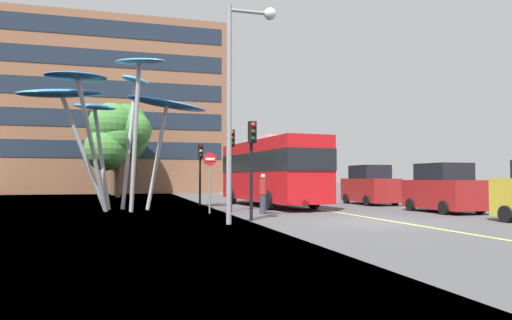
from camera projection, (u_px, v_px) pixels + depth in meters
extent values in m
cube|color=#4C4C4F|center=(368.00, 224.00, 16.63)|extent=(120.00, 240.00, 0.10)
cube|color=#E0D666|center=(394.00, 222.00, 16.91)|extent=(0.16, 144.00, 0.01)
cube|color=red|center=(271.00, 171.00, 26.05)|extent=(3.44, 10.11, 3.27)
cube|color=black|center=(271.00, 163.00, 26.07)|extent=(3.48, 10.21, 1.04)
cube|color=yellow|center=(242.00, 152.00, 30.67)|extent=(1.38, 0.23, 0.36)
cube|color=#B2B2B7|center=(271.00, 140.00, 26.12)|extent=(2.20, 3.63, 0.24)
cylinder|color=black|center=(270.00, 195.00, 29.31)|extent=(0.37, 0.98, 0.96)
cylinder|color=black|center=(232.00, 196.00, 28.41)|extent=(0.37, 0.98, 0.96)
cylinder|color=black|center=(314.00, 199.00, 23.89)|extent=(0.37, 0.98, 0.96)
cylinder|color=black|center=(269.00, 200.00, 23.00)|extent=(0.37, 0.98, 0.96)
cylinder|color=#9EA0A5|center=(157.00, 156.00, 23.31)|extent=(1.14, 0.29, 5.36)
ellipsoid|color=#2D7FD1|center=(167.00, 104.00, 23.58)|extent=(4.14, 1.95, 0.83)
cylinder|color=#9EA0A5|center=(129.00, 142.00, 24.49)|extent=(0.85, 2.18, 7.00)
ellipsoid|color=#4299E0|center=(136.00, 81.00, 25.64)|extent=(2.13, 3.14, 0.86)
cylinder|color=#9EA0A5|center=(101.00, 157.00, 23.36)|extent=(1.07, 1.19, 5.26)
ellipsoid|color=#2D7FD1|center=(94.00, 107.00, 23.79)|extent=(3.05, 3.19, 0.81)
cylinder|color=#9EA0A5|center=(84.00, 153.00, 21.94)|extent=(2.24, 0.66, 5.56)
ellipsoid|color=#388EDB|center=(61.00, 93.00, 21.57)|extent=(4.11, 2.34, 0.71)
cylinder|color=#9EA0A5|center=(92.00, 147.00, 21.18)|extent=(1.49, 1.64, 6.07)
ellipsoid|color=#2D7FD1|center=(77.00, 77.00, 20.48)|extent=(3.33, 3.47, 0.75)
cylinder|color=#9EA0A5|center=(135.00, 137.00, 21.61)|extent=(0.56, 0.77, 6.98)
ellipsoid|color=#4299E0|center=(139.00, 62.00, 21.55)|extent=(3.08, 3.96, 0.87)
cylinder|color=black|center=(251.00, 171.00, 17.29)|extent=(0.12, 0.12, 3.67)
cube|color=black|center=(252.00, 132.00, 17.21)|extent=(0.28, 0.24, 0.80)
sphere|color=red|center=(253.00, 125.00, 17.09)|extent=(0.18, 0.18, 0.18)
sphere|color=#3A2707|center=(253.00, 132.00, 17.08)|extent=(0.18, 0.18, 0.18)
sphere|color=black|center=(253.00, 139.00, 17.07)|extent=(0.18, 0.18, 0.18)
cylinder|color=black|center=(231.00, 171.00, 22.04)|extent=(0.12, 0.12, 3.85)
cube|color=black|center=(232.00, 138.00, 21.97)|extent=(0.28, 0.24, 0.80)
sphere|color=red|center=(232.00, 133.00, 21.85)|extent=(0.18, 0.18, 0.18)
sphere|color=#3A2707|center=(232.00, 138.00, 21.84)|extent=(0.18, 0.18, 0.18)
sphere|color=black|center=(232.00, 144.00, 21.83)|extent=(0.18, 0.18, 0.18)
cylinder|color=black|center=(200.00, 175.00, 26.72)|extent=(0.12, 0.12, 3.51)
cube|color=black|center=(201.00, 151.00, 26.64)|extent=(0.28, 0.24, 0.80)
sphere|color=#390706|center=(201.00, 147.00, 26.52)|extent=(0.18, 0.18, 0.18)
sphere|color=orange|center=(201.00, 151.00, 26.51)|extent=(0.18, 0.18, 0.18)
sphere|color=black|center=(201.00, 156.00, 26.50)|extent=(0.18, 0.18, 0.18)
cylinder|color=black|center=(506.00, 214.00, 16.54)|extent=(0.20, 0.60, 0.60)
cube|color=maroon|center=(443.00, 194.00, 21.47)|extent=(1.83, 3.95, 1.31)
cube|color=black|center=(443.00, 172.00, 21.51)|extent=(1.69, 2.17, 0.77)
cylinder|color=black|center=(443.00, 204.00, 22.87)|extent=(0.20, 0.60, 0.60)
cylinder|color=black|center=(411.00, 205.00, 22.39)|extent=(0.20, 0.60, 0.60)
cylinder|color=black|center=(480.00, 207.00, 20.52)|extent=(0.20, 0.60, 0.60)
cylinder|color=black|center=(444.00, 208.00, 20.03)|extent=(0.20, 0.60, 0.60)
cube|color=maroon|center=(370.00, 190.00, 27.85)|extent=(1.79, 4.13, 1.37)
cube|color=black|center=(369.00, 172.00, 27.90)|extent=(1.65, 2.27, 0.79)
cylinder|color=black|center=(372.00, 198.00, 29.31)|extent=(0.20, 0.60, 0.60)
cylinder|color=black|center=(346.00, 199.00, 28.83)|extent=(0.20, 0.60, 0.60)
cylinder|color=black|center=(395.00, 200.00, 26.84)|extent=(0.20, 0.60, 0.60)
cylinder|color=black|center=(367.00, 201.00, 26.36)|extent=(0.20, 0.60, 0.60)
cylinder|color=gray|center=(229.00, 114.00, 16.04)|extent=(0.18, 0.18, 7.56)
cylinder|color=gray|center=(250.00, 12.00, 16.38)|extent=(1.48, 0.12, 0.12)
sphere|color=silver|center=(270.00, 14.00, 16.58)|extent=(0.44, 0.44, 0.44)
cylinder|color=brown|center=(118.00, 177.00, 38.23)|extent=(0.43, 0.43, 3.24)
sphere|color=#428438|center=(106.00, 149.00, 37.07)|extent=(3.40, 3.40, 3.40)
sphere|color=#428438|center=(131.00, 140.00, 38.51)|extent=(2.74, 2.74, 2.74)
sphere|color=#428438|center=(111.00, 125.00, 37.59)|extent=(3.61, 3.61, 3.61)
sphere|color=#428438|center=(133.00, 130.00, 38.12)|extent=(3.07, 3.07, 3.07)
sphere|color=#428438|center=(114.00, 140.00, 37.39)|extent=(3.06, 3.06, 3.06)
cylinder|color=brown|center=(113.00, 174.00, 43.06)|extent=(0.47, 0.47, 3.81)
sphere|color=#387A33|center=(126.00, 125.00, 43.64)|extent=(3.99, 3.99, 3.99)
sphere|color=#387A33|center=(107.00, 120.00, 42.53)|extent=(2.66, 2.66, 2.66)
sphere|color=#387A33|center=(124.00, 141.00, 42.59)|extent=(3.96, 3.96, 3.96)
sphere|color=#387A33|center=(113.00, 132.00, 43.50)|extent=(3.80, 3.80, 3.80)
cylinder|color=#2D3342|center=(263.00, 204.00, 20.42)|extent=(0.29, 0.29, 0.86)
cylinder|color=maroon|center=(263.00, 187.00, 20.45)|extent=(0.34, 0.34, 0.68)
sphere|color=tan|center=(263.00, 176.00, 20.46)|extent=(0.22, 0.22, 0.22)
cylinder|color=gray|center=(210.00, 183.00, 20.86)|extent=(0.08, 0.08, 2.72)
cylinder|color=red|center=(210.00, 159.00, 20.88)|extent=(0.60, 0.03, 0.60)
cube|color=white|center=(210.00, 159.00, 20.85)|extent=(0.40, 0.04, 0.11)
cube|color=brown|center=(100.00, 111.00, 52.19)|extent=(26.73, 12.70, 18.22)
cube|color=#1E2838|center=(96.00, 149.00, 45.87)|extent=(25.12, 0.08, 1.70)
cube|color=#1E2838|center=(96.00, 119.00, 45.99)|extent=(25.12, 0.08, 1.70)
cube|color=#1E2838|center=(96.00, 88.00, 46.11)|extent=(25.12, 0.08, 1.70)
cube|color=#1E2838|center=(97.00, 58.00, 46.23)|extent=(25.12, 0.08, 1.70)
cube|color=#1E2838|center=(97.00, 27.00, 46.34)|extent=(25.12, 0.08, 1.70)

